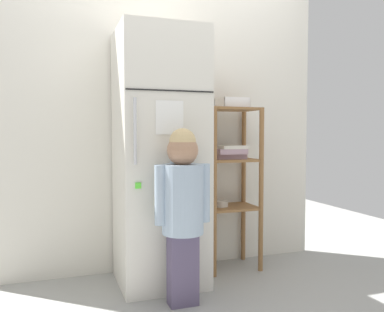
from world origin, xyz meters
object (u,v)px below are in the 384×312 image
Objects in this scene: refrigerator at (160,158)px; pantry_shelf_unit at (230,169)px; fruit_bin at (232,104)px; child_standing at (183,199)px.

refrigerator is 0.61m from pantry_shelf_unit.
fruit_bin reaches higher than pantry_shelf_unit.
pantry_shelf_unit reaches higher than child_standing.
refrigerator is at bearing -168.68° from pantry_shelf_unit.
child_standing is 1.01m from fruit_bin.
fruit_bin is at bearing 42.98° from child_standing.
fruit_bin is at bearing 19.15° from pantry_shelf_unit.
pantry_shelf_unit is (0.59, 0.12, -0.11)m from refrigerator.
child_standing is (0.03, -0.41, -0.22)m from refrigerator.
child_standing is at bearing -85.25° from refrigerator.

